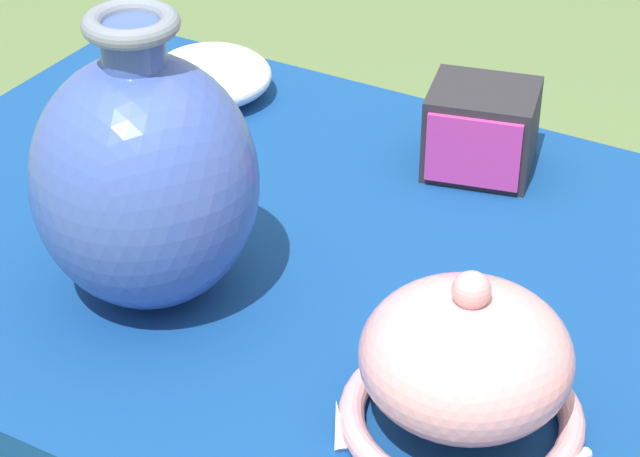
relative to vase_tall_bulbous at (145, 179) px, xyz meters
name	(u,v)px	position (x,y,z in m)	size (l,w,h in m)	color
display_table	(362,336)	(0.16, 0.12, -0.20)	(1.14, 0.72, 0.72)	brown
vase_tall_bulbous	(145,179)	(0.00, 0.00, 0.00)	(0.21, 0.21, 0.29)	#3851A8
vase_dome_bell	(465,369)	(0.34, -0.03, -0.06)	(0.21, 0.22, 0.16)	#D19399
mosaic_tile_box	(481,130)	(0.18, 0.37, -0.08)	(0.14, 0.13, 0.10)	#232328
bowl_shallow_porcelain	(211,76)	(-0.18, 0.36, -0.10)	(0.15, 0.15, 0.06)	white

